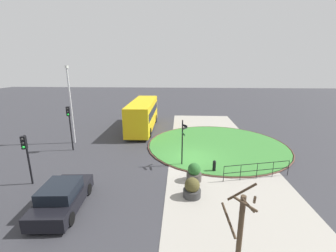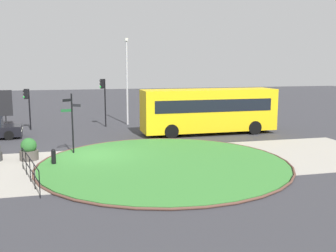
# 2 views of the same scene
# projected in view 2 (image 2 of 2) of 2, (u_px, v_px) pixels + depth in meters

# --- Properties ---
(ground) EXTENTS (120.00, 120.00, 0.00)m
(ground) POSITION_uv_depth(u_px,v_px,m) (96.00, 156.00, 21.37)
(ground) COLOR #333338
(sidewalk_paving) EXTENTS (32.00, 7.77, 0.02)m
(sidewalk_paving) POSITION_uv_depth(u_px,v_px,m) (99.00, 166.00, 19.34)
(sidewalk_paving) COLOR #9E998E
(sidewalk_paving) RESTS_ON ground
(grass_island) EXTENTS (12.63, 12.63, 0.10)m
(grass_island) POSITION_uv_depth(u_px,v_px,m) (164.00, 163.00, 19.75)
(grass_island) COLOR #387A33
(grass_island) RESTS_ON ground
(grass_kerb_ring) EXTENTS (12.94, 12.94, 0.11)m
(grass_kerb_ring) POSITION_uv_depth(u_px,v_px,m) (164.00, 163.00, 19.75)
(grass_kerb_ring) COLOR brown
(grass_kerb_ring) RESTS_ON ground
(signpost_directional) EXTENTS (1.08, 0.41, 3.49)m
(signpost_directional) POSITION_uv_depth(u_px,v_px,m) (72.00, 120.00, 21.48)
(signpost_directional) COLOR black
(signpost_directional) RESTS_ON ground
(bollard_foreground) EXTENTS (0.23, 0.23, 0.87)m
(bollard_foreground) POSITION_uv_depth(u_px,v_px,m) (54.00, 157.00, 19.38)
(bollard_foreground) COLOR black
(bollard_foreground) RESTS_ON ground
(railing_grass_edge) EXTENTS (1.18, 4.57, 1.10)m
(railing_grass_edge) POSITION_uv_depth(u_px,v_px,m) (30.00, 166.00, 16.60)
(railing_grass_edge) COLOR black
(railing_grass_edge) RESTS_ON ground
(bus_yellow) EXTENTS (9.94, 2.65, 3.29)m
(bus_yellow) POSITION_uv_depth(u_px,v_px,m) (209.00, 110.00, 28.17)
(bus_yellow) COLOR yellow
(bus_yellow) RESTS_ON ground
(traffic_light_near) EXTENTS (0.48, 0.31, 3.21)m
(traffic_light_near) POSITION_uv_depth(u_px,v_px,m) (27.00, 100.00, 29.70)
(traffic_light_near) COLOR black
(traffic_light_near) RESTS_ON ground
(traffic_light_far) EXTENTS (0.48, 0.31, 3.92)m
(traffic_light_far) POSITION_uv_depth(u_px,v_px,m) (103.00, 92.00, 31.15)
(traffic_light_far) COLOR black
(traffic_light_far) RESTS_ON ground
(lamppost_tall) EXTENTS (0.32, 0.32, 7.23)m
(lamppost_tall) POSITION_uv_depth(u_px,v_px,m) (127.00, 79.00, 32.18)
(lamppost_tall) COLOR #B7B7BC
(lamppost_tall) RESTS_ON ground
(planter_kerbside) EXTENTS (0.97, 0.97, 1.21)m
(planter_kerbside) POSITION_uv_depth(u_px,v_px,m) (29.00, 150.00, 20.47)
(planter_kerbside) COLOR #47423D
(planter_kerbside) RESTS_ON ground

